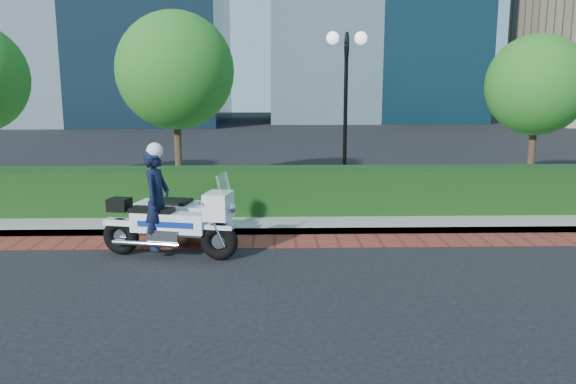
{
  "coord_description": "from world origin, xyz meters",
  "views": [
    {
      "loc": [
        -0.85,
        -9.18,
        2.99
      ],
      "look_at": [
        -0.57,
        1.47,
        1.0
      ],
      "focal_mm": 35.0,
      "sensor_mm": 36.0,
      "label": 1
    }
  ],
  "objects_px": {
    "lamppost": "(346,89)",
    "police_motorcycle": "(171,214)",
    "tree_b": "(175,71)",
    "tree_c": "(537,85)"
  },
  "relations": [
    {
      "from": "tree_b",
      "to": "tree_c",
      "type": "relative_size",
      "value": 1.14
    },
    {
      "from": "lamppost",
      "to": "tree_b",
      "type": "xyz_separation_m",
      "value": [
        -4.5,
        1.3,
        0.48
      ]
    },
    {
      "from": "tree_b",
      "to": "police_motorcycle",
      "type": "bearing_deg",
      "value": -82.17
    },
    {
      "from": "police_motorcycle",
      "to": "tree_c",
      "type": "bearing_deg",
      "value": 43.5
    },
    {
      "from": "lamppost",
      "to": "police_motorcycle",
      "type": "distance_m",
      "value": 6.12
    },
    {
      "from": "tree_b",
      "to": "police_motorcycle",
      "type": "xyz_separation_m",
      "value": [
        0.77,
        -5.6,
        -2.73
      ]
    },
    {
      "from": "tree_b",
      "to": "tree_c",
      "type": "distance_m",
      "value": 10.01
    },
    {
      "from": "lamppost",
      "to": "police_motorcycle",
      "type": "relative_size",
      "value": 1.67
    },
    {
      "from": "tree_b",
      "to": "police_motorcycle",
      "type": "distance_m",
      "value": 6.27
    },
    {
      "from": "tree_c",
      "to": "police_motorcycle",
      "type": "relative_size",
      "value": 1.71
    }
  ]
}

